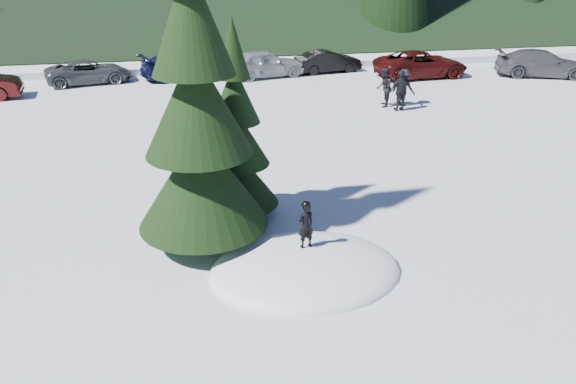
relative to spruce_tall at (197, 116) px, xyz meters
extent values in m
plane|color=white|center=(2.20, -1.80, -3.32)|extent=(200.00, 200.00, 0.00)
ellipsoid|color=white|center=(2.20, -1.80, -3.32)|extent=(4.48, 3.52, 0.96)
cylinder|color=black|center=(0.00, 0.00, -2.62)|extent=(0.38, 0.38, 1.40)
cone|color=black|center=(0.00, 0.00, -1.53)|extent=(3.20, 3.20, 2.46)
cone|color=black|center=(0.00, 0.00, 0.33)|extent=(2.54, 2.54, 2.46)
cone|color=black|center=(0.00, 0.00, 2.19)|extent=(1.88, 1.88, 2.46)
cylinder|color=black|center=(1.00, 1.40, -2.82)|extent=(0.26, 0.26, 1.00)
cone|color=black|center=(1.00, 1.40, -2.16)|extent=(2.20, 2.20, 1.52)
cone|color=black|center=(1.00, 1.40, -1.01)|extent=(1.75, 1.75, 1.52)
cone|color=black|center=(1.00, 1.40, 0.14)|extent=(1.29, 1.29, 1.52)
cone|color=black|center=(1.00, 1.40, 1.29)|extent=(0.84, 0.84, 1.52)
imported|color=black|center=(2.26, -1.49, -2.29)|extent=(0.46, 0.38, 1.10)
imported|color=black|center=(8.80, 11.56, -2.43)|extent=(0.92, 1.04, 1.78)
imported|color=black|center=(9.30, 10.76, -2.41)|extent=(1.11, 0.55, 1.83)
imported|color=black|center=(9.74, 11.56, -2.47)|extent=(1.24, 1.20, 1.69)
imported|color=#424649|center=(-5.26, 19.02, -2.70)|extent=(4.79, 3.04, 1.23)
imported|color=#0E1034|center=(-0.05, 19.45, -2.59)|extent=(5.40, 3.51, 1.46)
imported|color=gray|center=(4.31, 18.74, -2.55)|extent=(4.81, 2.80, 1.54)
imported|color=black|center=(8.15, 19.39, -2.69)|extent=(4.02, 2.00, 1.27)
imported|color=#3C0C0A|center=(12.99, 17.17, -2.59)|extent=(5.43, 2.86, 1.46)
imported|color=#484B4F|center=(19.79, 16.07, -2.59)|extent=(5.45, 3.61, 1.47)
camera|label=1|loc=(-0.26, -12.67, 3.65)|focal=35.00mm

